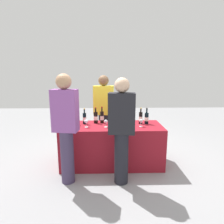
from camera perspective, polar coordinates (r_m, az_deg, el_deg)
ground_plane at (r=3.79m, az=0.00°, el=-15.08°), size 12.00×12.00×0.00m
tasting_table at (r=3.64m, az=0.00°, el=-9.75°), size 1.84×0.76×0.76m
wine_bottle_0 at (r=3.66m, az=-11.27°, el=-1.66°), size 0.08×0.08×0.33m
wine_bottle_1 at (r=3.63m, az=-8.21°, el=-1.88°), size 0.07×0.07×0.30m
wine_bottle_2 at (r=3.67m, az=-4.88°, el=-1.60°), size 0.08×0.08×0.31m
wine_bottle_3 at (r=3.66m, az=-3.01°, el=-1.52°), size 0.07×0.07×0.32m
wine_bottle_4 at (r=3.66m, az=1.82°, el=-1.53°), size 0.07×0.07×0.31m
wine_bottle_5 at (r=3.65m, az=8.54°, el=-1.71°), size 0.07×0.07×0.31m
wine_bottle_6 at (r=3.66m, az=10.28°, el=-1.83°), size 0.07×0.07×0.30m
wine_glass_0 at (r=3.40m, az=-7.70°, el=-2.89°), size 0.07×0.07×0.14m
wine_glass_1 at (r=3.38m, az=-1.87°, el=-2.94°), size 0.06×0.06×0.14m
wine_glass_2 at (r=3.31m, az=0.89°, el=-3.12°), size 0.07×0.07×0.15m
wine_glass_3 at (r=3.32m, az=2.53°, el=-3.32°), size 0.07×0.07×0.13m
wine_glass_4 at (r=3.34m, az=5.04°, el=-3.04°), size 0.07×0.07×0.15m
wine_glass_5 at (r=3.46m, az=8.65°, el=-2.69°), size 0.07×0.07×0.14m
server_pouring at (r=4.17m, az=-2.47°, el=0.35°), size 0.45×0.27×1.66m
guest_0 at (r=2.95m, az=-13.64°, el=-3.79°), size 0.40×0.26×1.69m
guest_1 at (r=2.88m, az=2.89°, el=-4.79°), size 0.41×0.26×1.64m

